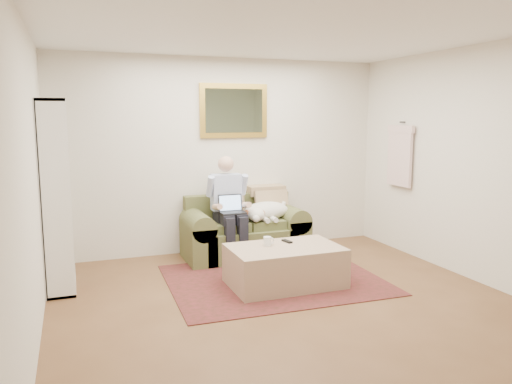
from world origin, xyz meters
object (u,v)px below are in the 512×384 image
sofa (244,236)px  ottoman (285,266)px  bookshelf (57,196)px  coffee_mug (267,241)px  laptop (231,208)px  seated_man (230,210)px  sleeping_dog (267,211)px

sofa → ottoman: (0.04, -1.25, -0.06)m
bookshelf → coffee_mug: bearing=-17.9°
ottoman → bookshelf: bookshelf is taller
laptop → coffee_mug: (0.11, -0.94, -0.21)m
ottoman → coffee_mug: (-0.16, 0.10, 0.27)m
seated_man → laptop: 0.07m
sofa → sleeping_dog: size_ratio=2.43×
bookshelf → seated_man: bearing=9.1°
sofa → laptop: 0.53m
seated_man → bookshelf: bookshelf is taller
seated_man → bookshelf: size_ratio=0.66×
ottoman → laptop: bearing=104.6°
sleeping_dog → coffee_mug: bearing=-111.1°
laptop → sleeping_dog: laptop is taller
sofa → seated_man: 0.48m
laptop → sofa: bearing=41.0°
coffee_mug → sofa: bearing=83.6°
sleeping_dog → coffee_mug: 1.15m
sofa → bookshelf: size_ratio=0.79×
seated_man → ottoman: (0.27, -1.11, -0.45)m
seated_man → coffee_mug: (0.11, -1.01, -0.18)m
sofa → bookshelf: bearing=-168.3°
sofa → bookshelf: bookshelf is taller
seated_man → laptop: size_ratio=4.33×
seated_man → coffee_mug: seated_man is taller
sleeping_dog → coffee_mug: (-0.41, -1.07, -0.12)m
seated_man → coffee_mug: bearing=-83.9°
sleeping_dog → seated_man: bearing=-172.9°
laptop → bookshelf: 2.05m
laptop → bookshelf: (-2.01, -0.26, 0.30)m
laptop → ottoman: bearing=-75.4°
sleeping_dog → coffee_mug: size_ratio=6.50×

